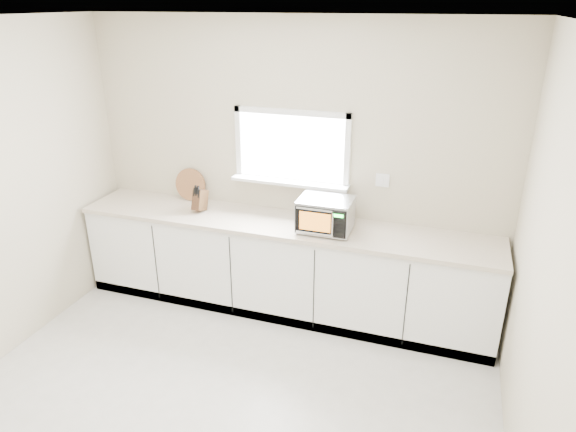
% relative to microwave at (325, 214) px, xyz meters
% --- Properties ---
extents(back_wall, '(4.00, 0.17, 2.70)m').
position_rel_microwave_xyz_m(back_wall, '(-0.43, 0.36, 0.29)').
color(back_wall, beige).
rests_on(back_wall, ground).
extents(cabinets, '(3.92, 0.60, 0.88)m').
position_rel_microwave_xyz_m(cabinets, '(-0.43, 0.07, -0.64)').
color(cabinets, white).
rests_on(cabinets, ground).
extents(countertop, '(3.92, 0.64, 0.04)m').
position_rel_microwave_xyz_m(countertop, '(-0.43, 0.06, -0.18)').
color(countertop, beige).
rests_on(countertop, cabinets).
extents(microwave, '(0.46, 0.39, 0.30)m').
position_rel_microwave_xyz_m(microwave, '(0.00, 0.00, 0.00)').
color(microwave, black).
rests_on(microwave, countertop).
extents(knife_block, '(0.11, 0.20, 0.27)m').
position_rel_microwave_xyz_m(knife_block, '(-1.26, 0.06, -0.04)').
color(knife_block, '#4E331B').
rests_on(knife_block, countertop).
extents(cutting_board, '(0.33, 0.08, 0.33)m').
position_rel_microwave_xyz_m(cutting_board, '(-1.49, 0.31, 0.01)').
color(cutting_board, '#9E613D').
rests_on(cutting_board, countertop).
extents(coffee_grinder, '(0.11, 0.11, 0.19)m').
position_rel_microwave_xyz_m(coffee_grinder, '(0.13, 0.24, -0.06)').
color(coffee_grinder, '#AFB2B7').
rests_on(coffee_grinder, countertop).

